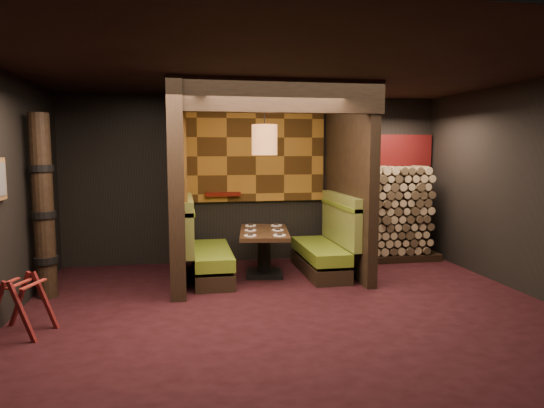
{
  "coord_description": "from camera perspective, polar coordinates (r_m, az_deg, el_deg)",
  "views": [
    {
      "loc": [
        -1.27,
        -5.55,
        1.94
      ],
      "look_at": [
        0.0,
        1.3,
        1.15
      ],
      "focal_mm": 32.0,
      "sensor_mm": 36.0,
      "label": 1
    }
  ],
  "objects": [
    {
      "name": "floor",
      "position": [
        6.02,
        2.32,
        -12.44
      ],
      "size": [
        6.5,
        5.5,
        0.02
      ],
      "primitive_type": "cube",
      "color": "black",
      "rests_on": "ground"
    },
    {
      "name": "ceiling",
      "position": [
        5.77,
        2.45,
        15.63
      ],
      "size": [
        6.5,
        5.5,
        0.02
      ],
      "primitive_type": "cube",
      "color": "black",
      "rests_on": "ground"
    },
    {
      "name": "wall_back",
      "position": [
        8.43,
        -1.82,
        2.96
      ],
      "size": [
        6.5,
        0.02,
        2.85
      ],
      "primitive_type": "cube",
      "color": "black",
      "rests_on": "ground"
    },
    {
      "name": "wall_front",
      "position": [
        3.11,
        13.82,
        -3.26
      ],
      "size": [
        6.5,
        0.02,
        2.85
      ],
      "primitive_type": "cube",
      "color": "black",
      "rests_on": "ground"
    },
    {
      "name": "wall_right",
      "position": [
        7.19,
        28.63,
        1.57
      ],
      "size": [
        0.02,
        5.5,
        2.85
      ],
      "primitive_type": "cube",
      "color": "black",
      "rests_on": "ground"
    },
    {
      "name": "partition_left",
      "position": [
        7.22,
        -11.12,
        2.26
      ],
      "size": [
        0.2,
        2.2,
        2.85
      ],
      "primitive_type": "cube",
      "color": "black",
      "rests_on": "floor"
    },
    {
      "name": "partition_right",
      "position": [
        7.71,
        9.0,
        2.56
      ],
      "size": [
        0.15,
        2.1,
        2.85
      ],
      "primitive_type": "cube",
      "color": "black",
      "rests_on": "floor"
    },
    {
      "name": "header_beam",
      "position": [
        6.41,
        0.78,
        12.64
      ],
      "size": [
        2.85,
        0.18,
        0.44
      ],
      "primitive_type": "cube",
      "color": "black",
      "rests_on": "partition_left"
    },
    {
      "name": "tapa_back_panel",
      "position": [
        8.36,
        -1.95,
        5.64
      ],
      "size": [
        2.4,
        0.06,
        1.55
      ],
      "primitive_type": "cube",
      "color": "#996220",
      "rests_on": "wall_back"
    },
    {
      "name": "tapa_side_panel",
      "position": [
        7.38,
        -10.24,
        5.67
      ],
      "size": [
        0.04,
        1.85,
        1.45
      ],
      "primitive_type": "cube",
      "color": "#996220",
      "rests_on": "partition_left"
    },
    {
      "name": "lacquer_shelf",
      "position": [
        8.26,
        -5.81,
        1.16
      ],
      "size": [
        0.6,
        0.12,
        0.07
      ],
      "primitive_type": "cube",
      "color": "#55110A",
      "rests_on": "wall_back"
    },
    {
      "name": "booth_bench_left",
      "position": [
        7.37,
        -7.91,
        -5.65
      ],
      "size": [
        0.68,
        1.6,
        1.14
      ],
      "color": "black",
      "rests_on": "floor"
    },
    {
      "name": "booth_bench_right",
      "position": [
        7.69,
        6.39,
        -5.13
      ],
      "size": [
        0.68,
        1.6,
        1.14
      ],
      "color": "black",
      "rests_on": "floor"
    },
    {
      "name": "dining_table",
      "position": [
        7.46,
        -0.93,
        -4.91
      ],
      "size": [
        0.9,
        1.42,
        0.7
      ],
      "color": "black",
      "rests_on": "floor"
    },
    {
      "name": "place_settings",
      "position": [
        7.41,
        -0.94,
        -3.06
      ],
      "size": [
        0.72,
        1.14,
        0.03
      ],
      "color": "white",
      "rests_on": "dining_table"
    },
    {
      "name": "pendant_lamp",
      "position": [
        7.26,
        -0.89,
        7.55
      ],
      "size": [
        0.38,
        0.38,
        1.0
      ],
      "color": "#AC6739",
      "rests_on": "ceiling"
    },
    {
      "name": "luggage_rack",
      "position": [
        5.82,
        -27.46,
        -10.31
      ],
      "size": [
        0.72,
        0.6,
        0.67
      ],
      "color": "#4F1112",
      "rests_on": "floor"
    },
    {
      "name": "totem_column",
      "position": [
        6.93,
        -25.32,
        -0.41
      ],
      "size": [
        0.31,
        0.31,
        2.4
      ],
      "color": "black",
      "rests_on": "floor"
    },
    {
      "name": "firewood_stack",
      "position": [
        8.74,
        13.6,
        -1.08
      ],
      "size": [
        1.73,
        0.7,
        1.64
      ],
      "color": "black",
      "rests_on": "floor"
    },
    {
      "name": "mosaic_header",
      "position": [
        8.97,
        12.92,
        6.17
      ],
      "size": [
        1.83,
        0.1,
        0.56
      ],
      "primitive_type": "cube",
      "color": "maroon",
      "rests_on": "wall_back"
    },
    {
      "name": "bay_front_post",
      "position": [
        7.99,
        8.98,
        2.69
      ],
      "size": [
        0.08,
        0.08,
        2.85
      ],
      "primitive_type": "cube",
      "color": "black",
      "rests_on": "floor"
    }
  ]
}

